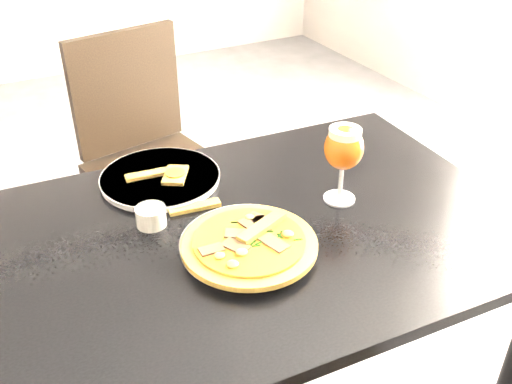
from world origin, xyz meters
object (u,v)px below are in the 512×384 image
dining_table (253,259)px  beer_glass (344,148)px  pizza (249,243)px  chair_far (150,154)px

dining_table → beer_glass: (0.23, 0.00, 0.23)m
dining_table → beer_glass: size_ratio=6.51×
beer_glass → pizza: bearing=-164.0°
chair_far → dining_table: bearing=-103.2°
chair_far → beer_glass: bearing=-87.9°
dining_table → beer_glass: 0.33m
beer_glass → chair_far: bearing=103.4°
dining_table → beer_glass: beer_glass is taller
dining_table → pizza: size_ratio=4.38×
chair_far → pizza: chair_far is taller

